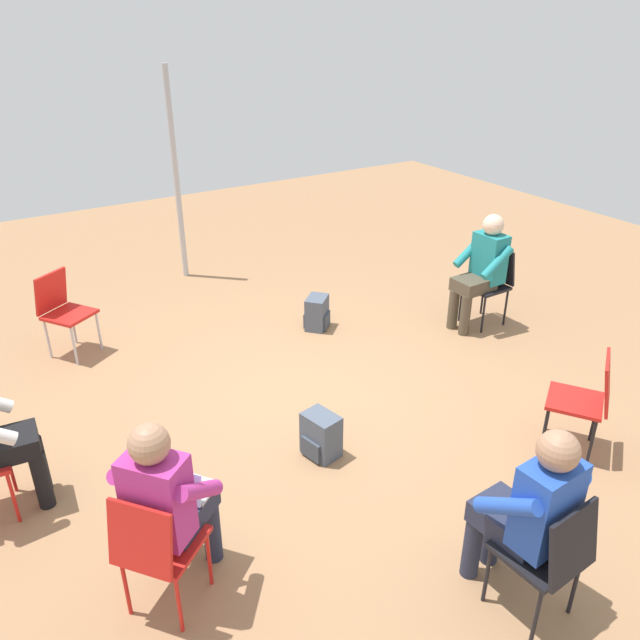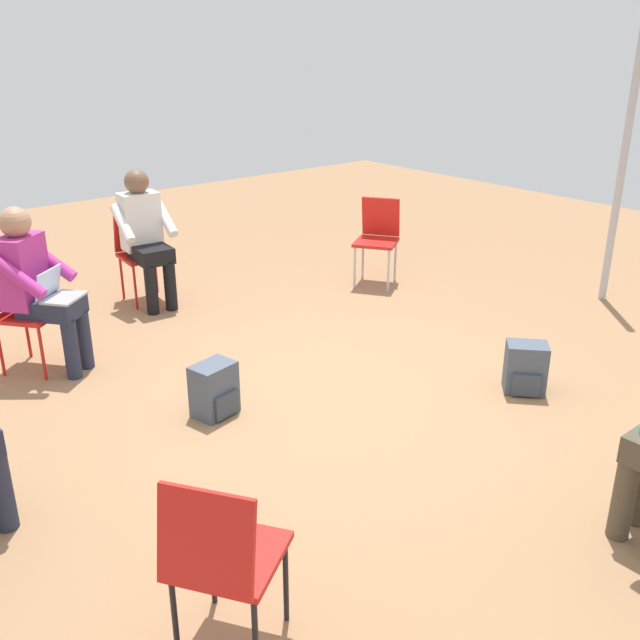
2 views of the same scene
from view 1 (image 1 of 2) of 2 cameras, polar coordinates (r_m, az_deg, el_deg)
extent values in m
plane|color=#99704C|center=(5.55, -1.21, -7.61)|extent=(14.31, 14.31, 0.00)
cube|color=red|center=(6.58, -21.92, 0.46)|extent=(0.55, 0.55, 0.03)
cylinder|color=#B7B7BC|center=(6.67, -19.56, -0.96)|extent=(0.02, 0.02, 0.42)
cylinder|color=#B7B7BC|center=(6.46, -21.56, -2.21)|extent=(0.02, 0.02, 0.42)
cylinder|color=#B7B7BC|center=(6.90, -21.63, -0.40)|extent=(0.02, 0.02, 0.42)
cylinder|color=#B7B7BC|center=(6.70, -23.63, -1.60)|extent=(0.02, 0.02, 0.42)
cube|color=red|center=(6.63, -23.39, 2.42)|extent=(0.37, 0.29, 0.40)
cube|color=red|center=(3.81, -14.05, -19.22)|extent=(0.56, 0.56, 0.03)
cylinder|color=red|center=(4.14, -14.48, -19.17)|extent=(0.02, 0.02, 0.42)
cylinder|color=red|center=(4.00, -10.11, -20.64)|extent=(0.02, 0.02, 0.42)
cylinder|color=red|center=(3.96, -17.31, -22.29)|extent=(0.02, 0.02, 0.42)
cylinder|color=red|center=(3.81, -12.77, -24.03)|extent=(0.02, 0.02, 0.42)
cube|color=red|center=(3.55, -16.15, -18.74)|extent=(0.31, 0.36, 0.40)
cube|color=red|center=(5.18, 22.27, -6.86)|extent=(0.55, 0.55, 0.03)
cylinder|color=black|center=(5.16, 19.81, -9.57)|extent=(0.02, 0.02, 0.42)
cylinder|color=black|center=(5.45, 20.24, -7.60)|extent=(0.02, 0.02, 0.42)
cylinder|color=black|center=(5.17, 23.57, -10.27)|extent=(0.02, 0.02, 0.42)
cylinder|color=black|center=(5.45, 23.78, -8.26)|extent=(0.02, 0.02, 0.42)
cube|color=red|center=(5.08, 24.80, -5.22)|extent=(0.37, 0.29, 0.40)
cube|color=black|center=(6.97, 14.88, 2.97)|extent=(0.40, 0.40, 0.03)
cylinder|color=black|center=(6.84, 14.70, 0.46)|extent=(0.02, 0.02, 0.42)
cylinder|color=black|center=(7.05, 12.73, 1.48)|extent=(0.02, 0.02, 0.42)
cylinder|color=black|center=(7.08, 16.61, 1.10)|extent=(0.02, 0.02, 0.42)
cylinder|color=black|center=(7.28, 14.65, 2.08)|extent=(0.02, 0.02, 0.42)
cube|color=black|center=(7.02, 16.16, 4.89)|extent=(0.10, 0.38, 0.40)
cylinder|color=red|center=(5.04, -26.47, -11.98)|extent=(0.02, 0.02, 0.42)
cylinder|color=red|center=(4.77, -26.23, -14.35)|extent=(0.02, 0.02, 0.42)
cube|color=black|center=(3.86, 19.18, -19.37)|extent=(0.42, 0.42, 0.03)
cylinder|color=black|center=(3.98, 15.02, -21.57)|extent=(0.02, 0.02, 0.42)
cylinder|color=black|center=(4.18, 18.25, -19.20)|extent=(0.02, 0.02, 0.42)
cylinder|color=black|center=(3.86, 19.16, -24.26)|extent=(0.02, 0.02, 0.42)
cylinder|color=black|center=(4.07, 22.25, -21.61)|extent=(0.02, 0.02, 0.42)
cube|color=black|center=(3.65, 22.18, -18.49)|extent=(0.38, 0.11, 0.40)
cylinder|color=#23283D|center=(4.20, -12.12, -17.72)|extent=(0.11, 0.11, 0.45)
cylinder|color=#23283D|center=(4.13, -9.85, -18.43)|extent=(0.11, 0.11, 0.45)
cube|color=#23283D|center=(3.87, -12.64, -16.64)|extent=(0.52, 0.50, 0.14)
cube|color=#B22D84|center=(3.58, -14.65, -15.46)|extent=(0.38, 0.40, 0.52)
sphere|color=#A87A5B|center=(3.36, -15.36, -10.87)|extent=(0.22, 0.22, 0.22)
cylinder|color=#B22D84|center=(3.72, -16.50, -13.35)|extent=(0.37, 0.32, 0.31)
cylinder|color=#B22D84|center=(3.54, -11.00, -15.05)|extent=(0.37, 0.32, 0.31)
cube|color=#9EA0A5|center=(3.88, -11.89, -14.78)|extent=(0.36, 0.37, 0.02)
cube|color=#B2D1F2|center=(3.75, -12.92, -14.55)|extent=(0.23, 0.27, 0.20)
cylinder|color=#4C4233|center=(6.76, 13.14, 0.45)|extent=(0.11, 0.11, 0.45)
cylinder|color=#4C4233|center=(6.87, 12.09, 1.01)|extent=(0.11, 0.11, 0.45)
cube|color=#4C4233|center=(6.81, 13.86, 3.22)|extent=(0.42, 0.30, 0.14)
cube|color=teal|center=(6.85, 15.21, 5.54)|extent=(0.22, 0.34, 0.52)
sphere|color=beige|center=(6.73, 15.57, 8.38)|extent=(0.22, 0.22, 0.22)
cylinder|color=teal|center=(6.64, 15.88, 5.05)|extent=(0.40, 0.09, 0.31)
cylinder|color=teal|center=(6.89, 13.46, 6.12)|extent=(0.40, 0.09, 0.31)
cylinder|color=#23283D|center=(4.09, 13.75, -19.44)|extent=(0.11, 0.11, 0.45)
cylinder|color=#23283D|center=(4.20, 15.48, -18.26)|extent=(0.11, 0.11, 0.45)
cube|color=#23283D|center=(3.88, 17.06, -17.15)|extent=(0.32, 0.44, 0.14)
cube|color=blue|center=(3.63, 19.99, -15.65)|extent=(0.35, 0.24, 0.52)
sphere|color=#A87A5B|center=(3.41, 20.93, -11.13)|extent=(0.22, 0.22, 0.22)
cylinder|color=blue|center=(3.53, 16.72, -16.00)|extent=(0.11, 0.40, 0.31)
cylinder|color=blue|center=(3.79, 20.65, -13.25)|extent=(0.11, 0.40, 0.31)
cylinder|color=black|center=(4.95, -24.28, -11.95)|extent=(0.11, 0.11, 0.45)
cylinder|color=black|center=(4.81, -24.09, -13.19)|extent=(0.11, 0.11, 0.45)
cube|color=black|center=(4.73, -26.86, -10.25)|extent=(0.44, 0.33, 0.14)
cube|color=#475160|center=(6.74, -0.28, 0.68)|extent=(0.34, 0.34, 0.36)
cube|color=#39414D|center=(6.77, -0.28, 0.06)|extent=(0.31, 0.32, 0.16)
cube|color=#475160|center=(4.88, 0.10, -10.47)|extent=(0.25, 0.32, 0.36)
cube|color=#39414D|center=(4.93, 0.10, -11.22)|extent=(0.29, 0.24, 0.16)
cylinder|color=#B2B2B7|center=(7.97, -13.02, 12.61)|extent=(0.07, 0.07, 2.58)
camera|label=2|loc=(5.91, 46.99, 10.92)|focal=40.00mm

